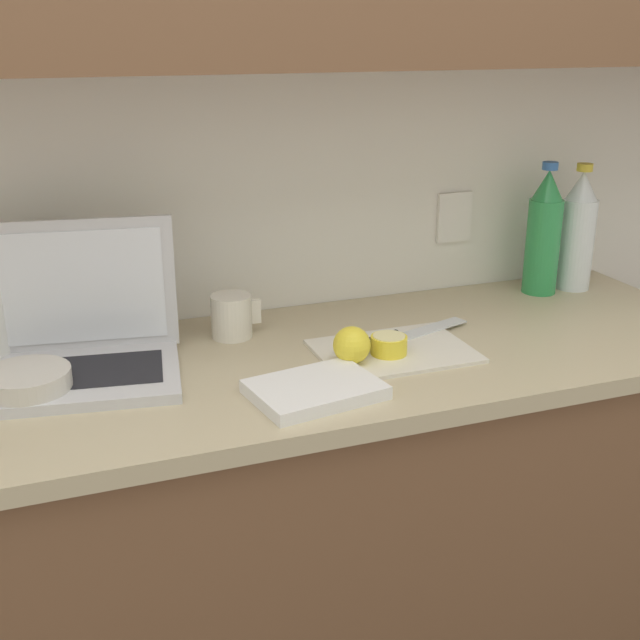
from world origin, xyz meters
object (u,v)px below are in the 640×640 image
at_px(lemon_half_cut, 389,345).
at_px(bottle_oil_tall, 578,232).
at_px(knife, 392,337).
at_px(measuring_cup, 232,316).
at_px(bowl_white, 28,385).
at_px(bottle_green_soda, 544,234).
at_px(cutting_board, 394,351).
at_px(lemon_whole_beside, 352,345).
at_px(laptop, 85,339).

bearing_deg(lemon_half_cut, bottle_oil_tall, 22.05).
height_order(knife, measuring_cup, measuring_cup).
distance_m(knife, bowl_white, 0.70).
xyz_separation_m(bottle_green_soda, measuring_cup, (-0.78, -0.03, -0.10)).
xyz_separation_m(bottle_oil_tall, measuring_cup, (-0.88, -0.03, -0.10)).
height_order(knife, bottle_oil_tall, bottle_oil_tall).
relative_size(knife, bowl_white, 1.96).
xyz_separation_m(cutting_board, bottle_green_soda, (0.50, 0.23, 0.14)).
height_order(bottle_oil_tall, bowl_white, bottle_oil_tall).
xyz_separation_m(knife, lemon_whole_beside, (-0.12, -0.08, 0.03)).
distance_m(bottle_green_soda, bowl_white, 1.21).
distance_m(lemon_whole_beside, measuring_cup, 0.29).
bearing_deg(measuring_cup, bottle_oil_tall, 2.22).
xyz_separation_m(laptop, measuring_cup, (0.30, 0.08, -0.02)).
bearing_deg(measuring_cup, laptop, -165.19).
bearing_deg(bottle_green_soda, knife, -158.41).
distance_m(lemon_whole_beside, bowl_white, 0.59).
bearing_deg(bowl_white, laptop, 40.34).
bearing_deg(cutting_board, bottle_green_soda, 25.02).
xyz_separation_m(lemon_whole_beside, bowl_white, (-0.58, 0.06, -0.02)).
distance_m(lemon_half_cut, measuring_cup, 0.34).
xyz_separation_m(lemon_half_cut, lemon_whole_beside, (-0.09, -0.02, 0.02)).
relative_size(knife, bottle_green_soda, 0.93).
bearing_deg(bottle_green_soda, cutting_board, -154.98).
relative_size(lemon_whole_beside, bottle_green_soda, 0.23).
xyz_separation_m(lemon_whole_beside, bottle_oil_tall, (0.71, 0.27, 0.10)).
height_order(laptop, knife, laptop).
height_order(laptop, lemon_whole_beside, laptop).
bearing_deg(measuring_cup, lemon_whole_beside, -53.41).
xyz_separation_m(lemon_whole_beside, bottle_green_soda, (0.61, 0.27, 0.10)).
distance_m(cutting_board, bottle_oil_tall, 0.66).
bearing_deg(cutting_board, laptop, 168.25).
bearing_deg(lemon_whole_beside, lemon_half_cut, 11.13).
distance_m(bottle_green_soda, measuring_cup, 0.79).
height_order(measuring_cup, bowl_white, measuring_cup).
bearing_deg(knife, laptop, 155.18).
bearing_deg(measuring_cup, cutting_board, -35.81).
bearing_deg(cutting_board, bowl_white, 177.54).
bearing_deg(measuring_cup, knife, -28.34).
bearing_deg(bottle_oil_tall, knife, -161.78).
bearing_deg(bowl_white, measuring_cup, 22.68).
relative_size(knife, bottle_oil_tall, 0.96).
relative_size(laptop, knife, 1.28).
distance_m(cutting_board, knife, 0.05).
xyz_separation_m(cutting_board, lemon_half_cut, (-0.02, -0.02, 0.02)).
bearing_deg(knife, lemon_whole_beside, -165.31).
bearing_deg(knife, bottle_green_soda, 4.29).
bearing_deg(cutting_board, lemon_half_cut, -138.87).
relative_size(knife, lemon_half_cut, 4.11).
height_order(bottle_green_soda, bowl_white, bottle_green_soda).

